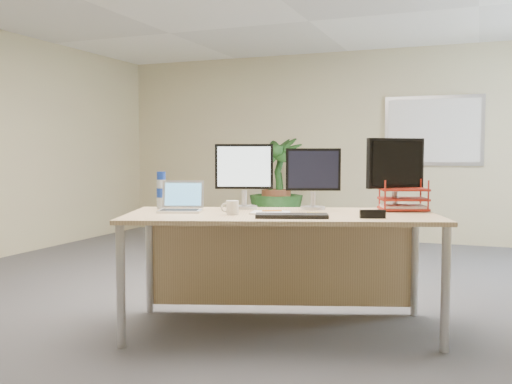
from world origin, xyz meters
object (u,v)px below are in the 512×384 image
at_px(floor_plant, 276,189).
at_px(desk, 281,236).
at_px(monitor_left, 244,172).
at_px(monitor_right, 313,174).
at_px(laptop, 181,203).

bearing_deg(floor_plant, desk, -70.08).
xyz_separation_m(monitor_left, monitor_right, (0.50, 0.15, -0.02)).
height_order(desk, monitor_left, monitor_left).
relative_size(desk, floor_plant, 1.56).
distance_m(desk, laptop, 0.76).
distance_m(desk, monitor_right, 0.54).
distance_m(floor_plant, monitor_right, 3.52).
xyz_separation_m(monitor_left, laptop, (-0.35, -0.35, -0.22)).
relative_size(floor_plant, monitor_right, 3.28).
height_order(floor_plant, laptop, floor_plant).
bearing_deg(laptop, monitor_right, 30.56).
bearing_deg(laptop, floor_plant, 98.76).
bearing_deg(floor_plant, monitor_left, -74.67).
bearing_deg(laptop, monitor_left, 45.12).
height_order(monitor_left, monitor_right, monitor_left).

